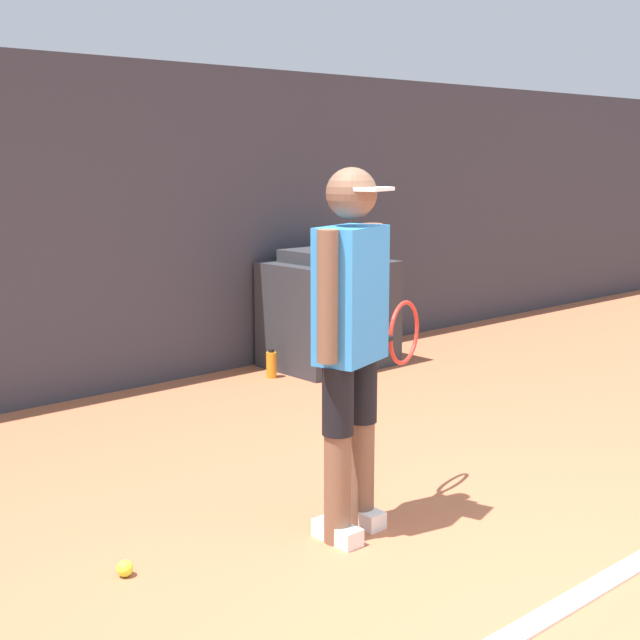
{
  "coord_description": "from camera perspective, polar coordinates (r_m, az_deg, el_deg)",
  "views": [
    {
      "loc": [
        -2.52,
        -1.66,
        1.69
      ],
      "look_at": [
        0.12,
        1.28,
        0.95
      ],
      "focal_mm": 50.0,
      "sensor_mm": 36.0,
      "label": 1
    }
  ],
  "objects": [
    {
      "name": "back_wall",
      "position": [
        6.25,
        -18.01,
        5.31
      ],
      "size": [
        24.0,
        0.1,
        2.36
      ],
      "color": "#383842",
      "rests_on": "ground_plane"
    },
    {
      "name": "tennis_ball",
      "position": [
        3.84,
        -12.38,
        -15.27
      ],
      "size": [
        0.07,
        0.07,
        0.07
      ],
      "color": "#D1E533",
      "rests_on": "ground_plane"
    },
    {
      "name": "court_baseline",
      "position": [
        3.48,
        12.98,
        -18.71
      ],
      "size": [
        21.6,
        0.1,
        0.01
      ],
      "color": "white",
      "rests_on": "ground_plane"
    },
    {
      "name": "water_bottle",
      "position": [
        6.87,
        -3.13,
        -2.85
      ],
      "size": [
        0.08,
        0.08,
        0.22
      ],
      "color": "orange",
      "rests_on": "ground_plane"
    },
    {
      "name": "covered_chair",
      "position": [
        7.19,
        0.58,
        0.59
      ],
      "size": [
        0.94,
        0.74,
        0.95
      ],
      "color": "#333338",
      "rests_on": "ground_plane"
    },
    {
      "name": "ground_plane",
      "position": [
        3.46,
        13.63,
        -19.03
      ],
      "size": [
        24.0,
        24.0,
        0.0
      ],
      "primitive_type": "plane",
      "color": "#B76642"
    },
    {
      "name": "tennis_player",
      "position": [
        3.9,
        2.06,
        -1.02
      ],
      "size": [
        0.91,
        0.4,
        1.64
      ],
      "rotation": [
        0.0,
        0.0,
        0.3
      ],
      "color": "brown",
      "rests_on": "ground_plane"
    }
  ]
}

